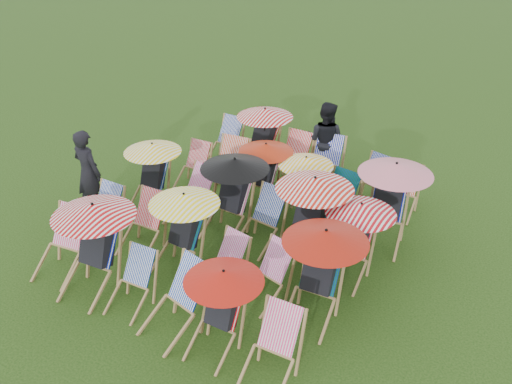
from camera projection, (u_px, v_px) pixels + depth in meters
The scene contains 33 objects.
ground at pixel (243, 241), 9.76m from camera, with size 100.00×100.00×0.00m, color black.
deckchair_0 at pixel (60, 245), 8.81m from camera, with size 0.78×0.99×0.98m.
deckchair_1 at pixel (91, 247), 8.30m from camera, with size 1.21×1.29×1.44m.
deckchair_2 at pixel (131, 283), 8.13m from camera, with size 0.60×0.80×0.82m.
deckchair_3 at pixel (174, 301), 7.65m from camera, with size 0.83×1.03×0.99m.
deckchair_4 at pixel (218, 310), 7.29m from camera, with size 1.03×1.07×1.22m.
deckchair_5 at pixel (271, 350), 6.93m from camera, with size 0.65×0.88×0.91m.
deckchair_6 at pixel (100, 215), 9.65m from camera, with size 0.61×0.84×0.89m.
deckchair_7 at pixel (142, 224), 9.38m from camera, with size 0.67×0.89×0.92m.
deckchair_8 at pixel (180, 230), 8.81m from camera, with size 1.10×1.14×1.30m.
deckchair_9 at pixel (222, 265), 8.49m from camera, with size 0.66×0.84×0.83m.
deckchair_10 at pixel (266, 275), 8.26m from camera, with size 0.71×0.87×0.85m.
deckchair_11 at pixel (317, 274), 7.78m from camera, with size 1.18×1.26×1.40m.
deckchair_12 at pixel (150, 174), 10.49m from camera, with size 1.05×1.12×1.24m.
deckchair_13 at pixel (190, 197), 10.10m from camera, with size 0.77×0.97×0.96m.
deckchair_14 at pixel (230, 195), 9.67m from camera, with size 1.17×1.21×1.38m.
deckchair_15 at pixel (261, 220), 9.47m from camera, with size 0.70×0.91×0.94m.
deckchair_16 at pixel (307, 218), 8.96m from camera, with size 1.23×1.28×1.46m.
deckchair_17 at pixel (353, 240), 8.62m from camera, with size 1.07×1.11×1.26m.
deckchair_18 at pixel (192, 166), 11.30m from camera, with size 0.60×0.80×0.83m.
deckchair_19 at pixel (226, 169), 11.00m from camera, with size 0.78×1.01×1.02m.
deckchair_20 at pixel (262, 173), 10.57m from camera, with size 1.02×1.07×1.21m.
deckchair_21 at pixel (300, 186), 10.19m from camera, with size 0.98×1.04×1.16m.
deckchair_22 at pixel (333, 204), 9.86m from camera, with size 0.77×0.98×0.99m.
deckchair_23 at pixel (388, 203), 9.39m from camera, with size 1.22×1.32×1.45m.
deckchair_24 at pixel (224, 141), 12.23m from camera, with size 0.61×0.85×0.91m.
deckchair_25 at pixel (260, 139), 11.70m from camera, with size 1.15×1.21×1.36m.
deckchair_26 at pixel (291, 160), 11.37m from camera, with size 0.65×0.90×0.97m.
deckchair_27 at pixel (323, 166), 11.08m from camera, with size 0.82×1.04×1.02m.
deckchair_28 at pixel (370, 182), 10.67m from camera, with size 0.74×0.91×0.88m.
deckchair_29 at pixel (402, 192), 10.38m from camera, with size 0.63×0.83×0.86m.
person_left at pixel (88, 172), 10.21m from camera, with size 0.59×0.39×1.63m, color black.
person_rear at pixel (325, 140), 11.43m from camera, with size 0.78×0.61×1.62m, color black.
Camera 1 is at (4.50, -6.69, 5.56)m, focal length 40.00 mm.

